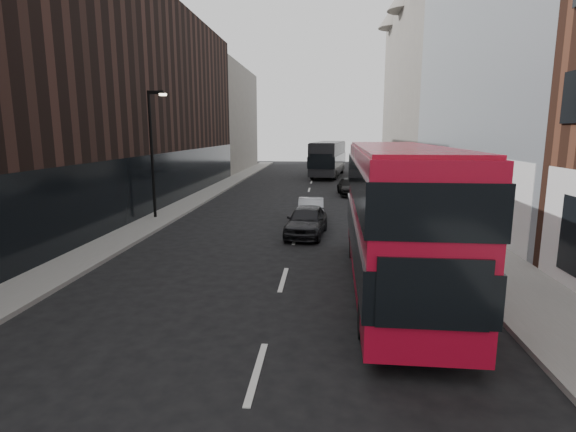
% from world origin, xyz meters
% --- Properties ---
extents(sidewalk_right, '(3.00, 80.00, 0.15)m').
position_xyz_m(sidewalk_right, '(7.50, 25.00, 0.07)').
color(sidewalk_right, slate).
rests_on(sidewalk_right, ground).
extents(sidewalk_left, '(2.00, 80.00, 0.15)m').
position_xyz_m(sidewalk_left, '(-8.00, 25.00, 0.07)').
color(sidewalk_left, slate).
rests_on(sidewalk_left, ground).
extents(building_modern_block, '(5.03, 22.00, 20.00)m').
position_xyz_m(building_modern_block, '(11.47, 21.00, 9.90)').
color(building_modern_block, '#AFB3BA').
rests_on(building_modern_block, ground).
extents(building_victorian, '(6.50, 24.00, 21.00)m').
position_xyz_m(building_victorian, '(11.38, 44.00, 9.66)').
color(building_victorian, slate).
rests_on(building_victorian, ground).
extents(building_left_mid, '(5.00, 24.00, 14.00)m').
position_xyz_m(building_left_mid, '(-11.50, 30.00, 7.00)').
color(building_left_mid, black).
rests_on(building_left_mid, ground).
extents(building_left_far, '(5.00, 20.00, 13.00)m').
position_xyz_m(building_left_far, '(-11.50, 52.00, 6.50)').
color(building_left_far, slate).
rests_on(building_left_far, ground).
extents(street_lamp, '(1.06, 0.22, 7.00)m').
position_xyz_m(street_lamp, '(-8.22, 18.00, 4.18)').
color(street_lamp, black).
rests_on(street_lamp, sidewalk_left).
extents(red_bus, '(2.89, 11.28, 4.53)m').
position_xyz_m(red_bus, '(3.56, 7.33, 2.51)').
color(red_bus, '#A50A22').
rests_on(red_bus, ground).
extents(grey_bus, '(4.31, 12.12, 3.84)m').
position_xyz_m(grey_bus, '(1.69, 44.24, 2.06)').
color(grey_bus, black).
rests_on(grey_bus, ground).
extents(car_a, '(2.20, 4.45, 1.46)m').
position_xyz_m(car_a, '(0.50, 14.72, 0.73)').
color(car_a, black).
rests_on(car_a, ground).
extents(car_b, '(1.45, 3.99, 1.31)m').
position_xyz_m(car_b, '(0.61, 18.00, 0.65)').
color(car_b, '#92959A').
rests_on(car_b, ground).
extents(car_c, '(2.12, 4.54, 1.28)m').
position_xyz_m(car_c, '(3.36, 29.18, 0.64)').
color(car_c, black).
rests_on(car_c, ground).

